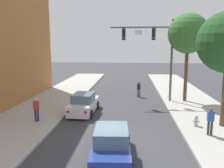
{
  "coord_description": "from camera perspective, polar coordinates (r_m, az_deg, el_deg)",
  "views": [
    {
      "loc": [
        0.93,
        -11.6,
        5.3
      ],
      "look_at": [
        -0.74,
        7.91,
        2.0
      ],
      "focal_mm": 36.63,
      "sensor_mm": 36.0,
      "label": 1
    }
  ],
  "objects": [
    {
      "name": "ground_plane",
      "position": [
        12.79,
        0.3,
        -14.93
      ],
      "size": [
        120.0,
        120.0,
        0.0
      ],
      "primitive_type": "plane",
      "color": "#38383D"
    },
    {
      "name": "traffic_signal_mast",
      "position": [
        21.6,
        10.55,
        9.41
      ],
      "size": [
        5.77,
        0.38,
        7.5
      ],
      "color": "#514C47",
      "rests_on": "sidewalk_right"
    },
    {
      "name": "car_lead_white",
      "position": [
        18.32,
        -7.01,
        -4.98
      ],
      "size": [
        1.97,
        4.3,
        1.6
      ],
      "color": "silver",
      "rests_on": "ground"
    },
    {
      "name": "car_following_blue",
      "position": [
        11.02,
        -0.15,
        -14.98
      ],
      "size": [
        2.02,
        4.32,
        1.6
      ],
      "color": "navy",
      "rests_on": "ground"
    },
    {
      "name": "pedestrian_sidewalk_left_walker",
      "position": [
        16.54,
        -18.36,
        -5.78
      ],
      "size": [
        0.36,
        0.22,
        1.64
      ],
      "color": "#232847",
      "rests_on": "sidewalk_left"
    },
    {
      "name": "pedestrian_crossing_road",
      "position": [
        23.84,
        6.69,
        -1.1
      ],
      "size": [
        0.36,
        0.22,
        1.64
      ],
      "color": "brown",
      "rests_on": "ground"
    },
    {
      "name": "pedestrian_sidewalk_right_walker",
      "position": [
        14.5,
        23.37,
        -8.24
      ],
      "size": [
        0.36,
        0.22,
        1.64
      ],
      "color": "#333338",
      "rests_on": "sidewalk_right"
    },
    {
      "name": "fire_hydrant",
      "position": [
        15.92,
        20.25,
        -8.57
      ],
      "size": [
        0.48,
        0.24,
        0.72
      ],
      "color": "#B2B2B7",
      "rests_on": "sidewalk_right"
    },
    {
      "name": "street_tree_second",
      "position": [
        22.14,
        18.45,
        11.78
      ],
      "size": [
        3.62,
        3.62,
        8.04
      ],
      "color": "brown",
      "rests_on": "sidewalk_right"
    }
  ]
}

